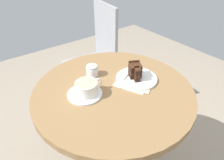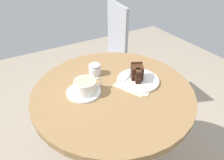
# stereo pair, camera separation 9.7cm
# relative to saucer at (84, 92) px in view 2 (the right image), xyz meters

# --- Properties ---
(cafe_table) EXTENTS (0.79, 0.79, 0.75)m
(cafe_table) POSITION_rel_saucer_xyz_m (0.14, -0.04, -0.13)
(cafe_table) COLOR olive
(cafe_table) RESTS_ON ground
(saucer) EXTENTS (0.16, 0.16, 0.01)m
(saucer) POSITION_rel_saucer_xyz_m (0.00, 0.00, 0.00)
(saucer) COLOR white
(saucer) RESTS_ON cafe_table
(coffee_cup) EXTENTS (0.14, 0.10, 0.06)m
(coffee_cup) POSITION_rel_saucer_xyz_m (0.01, -0.01, 0.04)
(coffee_cup) COLOR white
(coffee_cup) RESTS_ON saucer
(teaspoon) EXTENTS (0.04, 0.10, 0.00)m
(teaspoon) POSITION_rel_saucer_xyz_m (-0.05, 0.01, 0.01)
(teaspoon) COLOR silver
(teaspoon) RESTS_ON saucer
(cake_plate) EXTENTS (0.21, 0.21, 0.01)m
(cake_plate) POSITION_rel_saucer_xyz_m (0.28, -0.05, 0.00)
(cake_plate) COLOR white
(cake_plate) RESTS_ON cafe_table
(cake_slice) EXTENTS (0.08, 0.10, 0.08)m
(cake_slice) POSITION_rel_saucer_xyz_m (0.28, -0.04, 0.04)
(cake_slice) COLOR black
(cake_slice) RESTS_ON cake_plate
(fork) EXTENTS (0.14, 0.08, 0.00)m
(fork) POSITION_rel_saucer_xyz_m (0.29, 0.01, 0.01)
(fork) COLOR silver
(fork) RESTS_ON cake_plate
(napkin) EXTENTS (0.22, 0.23, 0.00)m
(napkin) POSITION_rel_saucer_xyz_m (0.26, -0.07, -0.00)
(napkin) COLOR beige
(napkin) RESTS_ON cafe_table
(cafe_chair) EXTENTS (0.43, 0.43, 0.96)m
(cafe_chair) POSITION_rel_saucer_xyz_m (0.49, 0.64, -0.19)
(cafe_chair) COLOR #9E9EA3
(cafe_chair) RESTS_ON ground
(sugar_pot) EXTENTS (0.06, 0.06, 0.06)m
(sugar_pot) POSITION_rel_saucer_xyz_m (0.12, 0.12, 0.03)
(sugar_pot) COLOR white
(sugar_pot) RESTS_ON cafe_table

